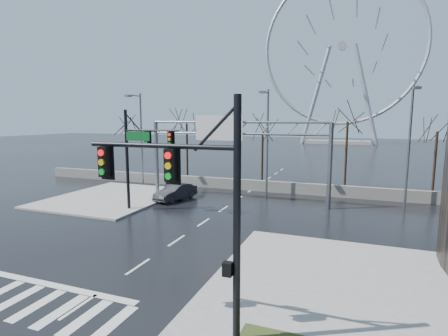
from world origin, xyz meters
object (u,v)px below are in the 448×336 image
at_px(car, 176,192).
at_px(signal_mast_far, 139,151).
at_px(sign_gantry, 231,143).
at_px(ferris_wheel, 342,53).
at_px(signal_mast_near, 196,195).

bearing_deg(car, signal_mast_far, -84.91).
bearing_deg(sign_gantry, ferris_wheel, 86.16).
xyz_separation_m(signal_mast_near, sign_gantry, (-5.52, 19.00, 0.31)).
distance_m(signal_mast_far, sign_gantry, 8.14).
bearing_deg(signal_mast_near, sign_gantry, 106.19).
xyz_separation_m(sign_gantry, ferris_wheel, (5.38, 80.04, 20.95)).
bearing_deg(car, ferris_wheel, 96.22).
distance_m(signal_mast_near, car, 20.80).
distance_m(signal_mast_near, sign_gantry, 19.79).
height_order(signal_mast_far, car, signal_mast_far).
bearing_deg(car, sign_gantry, 29.93).
height_order(sign_gantry, ferris_wheel, ferris_wheel).
height_order(sign_gantry, car, sign_gantry).
distance_m(ferris_wheel, car, 85.95).
bearing_deg(sign_gantry, car, -163.43).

